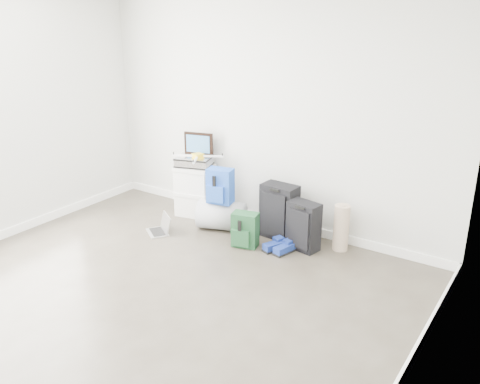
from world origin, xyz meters
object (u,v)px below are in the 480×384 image
Objects in this scene: boxes_stack at (195,190)px; briefcase at (194,161)px; large_suitcase at (279,211)px; carry_on at (303,226)px; duffel_bag at (222,215)px; laptop at (161,228)px.

briefcase is (0.00, 0.00, 0.37)m from boxes_stack.
large_suitcase reaches higher than carry_on.
duffel_bag is at bearing -32.26° from boxes_stack.
briefcase is at bearing -177.57° from large_suitcase.
briefcase reaches higher than boxes_stack.
briefcase is 0.93m from laptop.
carry_on is at bearing -15.32° from large_suitcase.
laptop is at bearing -147.95° from large_suitcase.
large_suitcase is at bearing 172.01° from carry_on.
duffel_bag is at bearing -161.84° from large_suitcase.
laptop is at bearing -150.62° from carry_on.
briefcase is 1.65m from carry_on.
boxes_stack is 0.73m from laptop.
duffel_bag is (0.55, -0.19, -0.15)m from boxes_stack.
large_suitcase is 0.39m from carry_on.
large_suitcase is at bearing -13.58° from boxes_stack.
carry_on is at bearing -22.84° from briefcase.
briefcase is at bearing -174.52° from carry_on.
carry_on is at bearing 52.38° from laptop.
carry_on is at bearing -17.87° from boxes_stack.
large_suitcase is at bearing -4.79° from duffel_bag.
briefcase is 0.77× the size of carry_on.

